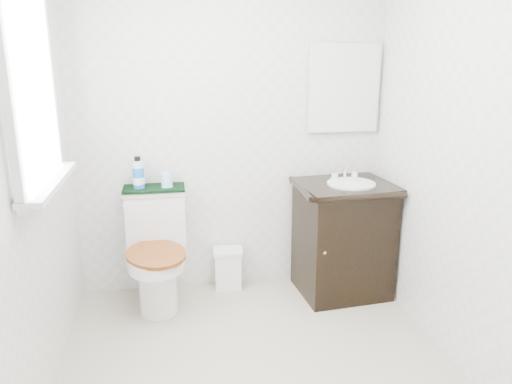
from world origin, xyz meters
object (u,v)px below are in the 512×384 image
object	(u,v)px
mouthwash_bottle	(138,174)
vanity	(343,236)
cup	(167,180)
trash_bin	(228,268)
toilet	(157,256)

from	to	relation	value
mouthwash_bottle	vanity	bearing A→B (deg)	-7.05
cup	vanity	bearing A→B (deg)	-8.16
vanity	trash_bin	distance (m)	0.88
toilet	trash_bin	xyz separation A→B (m)	(0.50, 0.13, -0.19)
trash_bin	cup	xyz separation A→B (m)	(-0.41, -0.02, 0.70)
toilet	mouthwash_bottle	world-z (taller)	mouthwash_bottle
trash_bin	cup	world-z (taller)	cup
cup	trash_bin	bearing A→B (deg)	2.88
toilet	vanity	xyz separation A→B (m)	(1.32, -0.06, 0.08)
trash_bin	mouthwash_bottle	distance (m)	0.96
toilet	mouthwash_bottle	size ratio (longest dim) A/B	3.59
toilet	trash_bin	size ratio (longest dim) A/B	2.58
vanity	mouthwash_bottle	xyz separation A→B (m)	(-1.41, 0.17, 0.48)
cup	toilet	bearing A→B (deg)	-129.07
vanity	cup	distance (m)	1.31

